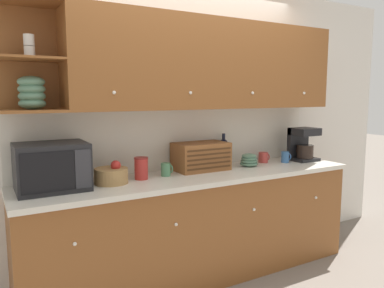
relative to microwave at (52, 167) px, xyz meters
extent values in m
plane|color=slate|center=(1.16, 0.26, -1.07)|extent=(24.00, 24.00, 0.00)
cube|color=silver|center=(1.16, 0.29, 0.23)|extent=(5.32, 0.06, 2.60)
cube|color=brown|center=(1.16, -0.05, -0.64)|extent=(2.92, 0.61, 0.87)
cube|color=silver|center=(1.16, -0.06, -0.19)|extent=(2.94, 0.64, 0.04)
sphere|color=white|center=(0.06, -0.36, -0.45)|extent=(0.03, 0.03, 0.03)
sphere|color=white|center=(0.79, -0.36, -0.45)|extent=(0.03, 0.03, 0.03)
sphere|color=white|center=(1.52, -0.36, -0.45)|extent=(0.03, 0.03, 0.03)
sphere|color=white|center=(2.25, -0.36, -0.45)|extent=(0.03, 0.03, 0.03)
cube|color=silver|center=(1.16, 0.25, 0.11)|extent=(2.92, 0.01, 0.55)
cube|color=brown|center=(1.37, 0.07, 0.76)|extent=(2.50, 0.37, 0.76)
cube|color=brown|center=(-0.09, 0.25, 0.76)|extent=(0.42, 0.02, 0.76)
cube|color=brown|center=(-0.09, 0.07, 0.39)|extent=(0.42, 0.37, 0.02)
cube|color=brown|center=(-0.09, 0.07, 0.74)|extent=(0.42, 0.37, 0.02)
cube|color=brown|center=(-0.09, 0.07, 1.13)|extent=(0.42, 0.37, 0.02)
sphere|color=white|center=(0.43, -0.11, 0.52)|extent=(0.03, 0.03, 0.03)
sphere|color=white|center=(1.05, -0.11, 0.52)|extent=(0.03, 0.03, 0.03)
sphere|color=white|center=(1.68, -0.11, 0.52)|extent=(0.03, 0.03, 0.03)
sphere|color=white|center=(2.31, -0.11, 0.52)|extent=(0.03, 0.03, 0.03)
ellipsoid|color=slate|center=(-0.09, 0.07, 0.44)|extent=(0.18, 0.18, 0.08)
ellipsoid|color=slate|center=(-0.09, 0.07, 0.49)|extent=(0.18, 0.18, 0.08)
ellipsoid|color=slate|center=(-0.09, 0.07, 0.54)|extent=(0.18, 0.18, 0.08)
ellipsoid|color=slate|center=(-0.09, 0.07, 0.59)|extent=(0.18, 0.18, 0.08)
cylinder|color=silver|center=(-0.09, 0.07, 0.79)|extent=(0.07, 0.07, 0.08)
cylinder|color=silver|center=(-0.09, 0.07, 0.87)|extent=(0.07, 0.07, 0.08)
cube|color=black|center=(0.00, 0.00, 0.00)|extent=(0.48, 0.38, 0.33)
cube|color=black|center=(-0.05, -0.19, 0.00)|extent=(0.34, 0.01, 0.27)
cube|color=#2D2D33|center=(0.17, -0.19, 0.00)|extent=(0.11, 0.01, 0.27)
cylinder|color=#A87F4C|center=(0.42, -0.02, -0.11)|extent=(0.25, 0.25, 0.12)
sphere|color=red|center=(0.45, -0.04, -0.03)|extent=(0.08, 0.08, 0.08)
cylinder|color=#B22D28|center=(0.67, 0.00, -0.08)|extent=(0.11, 0.11, 0.17)
cylinder|color=maroon|center=(0.67, 0.00, 0.00)|extent=(0.11, 0.11, 0.01)
cylinder|color=#4C845B|center=(0.89, 0.01, -0.11)|extent=(0.08, 0.08, 0.11)
torus|color=#4C845B|center=(0.94, 0.01, -0.11)|extent=(0.01, 0.07, 0.07)
cube|color=brown|center=(1.27, 0.08, -0.04)|extent=(0.47, 0.29, 0.25)
cube|color=#4B2C16|center=(1.27, -0.06, -0.12)|extent=(0.44, 0.01, 0.02)
cube|color=#4B2C16|center=(1.27, -0.06, -0.08)|extent=(0.44, 0.01, 0.02)
cube|color=#4B2C16|center=(1.27, -0.06, -0.04)|extent=(0.44, 0.01, 0.02)
cube|color=#4B2C16|center=(1.27, -0.06, 0.00)|extent=(0.44, 0.01, 0.02)
cube|color=#4B2C16|center=(1.27, -0.06, 0.04)|extent=(0.44, 0.01, 0.02)
cylinder|color=black|center=(1.58, 0.18, -0.06)|extent=(0.08, 0.08, 0.21)
sphere|color=black|center=(1.58, 0.18, 0.04)|extent=(0.08, 0.08, 0.08)
cylinder|color=black|center=(1.58, 0.18, 0.10)|extent=(0.03, 0.03, 0.07)
ellipsoid|color=slate|center=(1.76, 0.01, -0.14)|extent=(0.17, 0.17, 0.04)
ellipsoid|color=slate|center=(1.76, 0.01, -0.12)|extent=(0.16, 0.16, 0.04)
ellipsoid|color=slate|center=(1.76, 0.01, -0.09)|extent=(0.15, 0.15, 0.04)
ellipsoid|color=slate|center=(1.76, 0.01, -0.07)|extent=(0.14, 0.14, 0.04)
cylinder|color=#B73D38|center=(2.00, 0.10, -0.12)|extent=(0.09, 0.09, 0.10)
torus|color=#B73D38|center=(2.05, 0.10, -0.11)|extent=(0.01, 0.07, 0.07)
cylinder|color=#38669E|center=(2.19, -0.01, -0.11)|extent=(0.08, 0.08, 0.11)
torus|color=#38669E|center=(2.23, -0.01, -0.11)|extent=(0.01, 0.07, 0.07)
cube|color=black|center=(2.42, -0.03, -0.15)|extent=(0.25, 0.22, 0.03)
cylinder|color=black|center=(2.42, -0.05, -0.07)|extent=(0.17, 0.17, 0.13)
cube|color=black|center=(2.42, 0.06, 0.00)|extent=(0.25, 0.05, 0.33)
cube|color=black|center=(2.42, -0.03, 0.13)|extent=(0.25, 0.22, 0.07)
camera|label=1|loc=(-0.42, -2.73, 0.50)|focal=35.00mm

